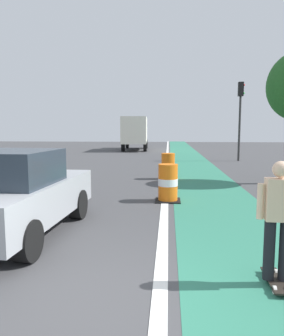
# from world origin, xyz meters

# --- Properties ---
(ground_plane) EXTENTS (100.00, 100.00, 0.00)m
(ground_plane) POSITION_xyz_m (0.00, 0.00, 0.00)
(ground_plane) COLOR #424244
(bike_lane_strip) EXTENTS (2.50, 80.00, 0.01)m
(bike_lane_strip) POSITION_xyz_m (2.40, 12.00, 0.00)
(bike_lane_strip) COLOR #2D755B
(bike_lane_strip) RESTS_ON ground
(lane_divider_stripe) EXTENTS (0.20, 80.00, 0.01)m
(lane_divider_stripe) POSITION_xyz_m (0.90, 12.00, 0.01)
(lane_divider_stripe) COLOR silver
(lane_divider_stripe) RESTS_ON ground
(skateboarder_on_lane) EXTENTS (0.57, 0.81, 1.69)m
(skateboarder_on_lane) POSITION_xyz_m (2.45, 0.81, 0.91)
(skateboarder_on_lane) COLOR black
(skateboarder_on_lane) RESTS_ON ground
(parked_sedan_nearest) EXTENTS (2.06, 4.18, 1.70)m
(parked_sedan_nearest) POSITION_xyz_m (-2.00, 2.56, 0.83)
(parked_sedan_nearest) COLOR #9EA0A5
(parked_sedan_nearest) RESTS_ON ground
(traffic_barrel_front) EXTENTS (0.73, 0.73, 1.09)m
(traffic_barrel_front) POSITION_xyz_m (0.99, 5.89, 0.53)
(traffic_barrel_front) COLOR orange
(traffic_barrel_front) RESTS_ON ground
(traffic_barrel_mid) EXTENTS (0.73, 0.73, 1.09)m
(traffic_barrel_mid) POSITION_xyz_m (0.98, 10.15, 0.53)
(traffic_barrel_mid) COLOR orange
(traffic_barrel_mid) RESTS_ON ground
(delivery_truck_down_block) EXTENTS (2.66, 7.70, 3.23)m
(delivery_truck_down_block) POSITION_xyz_m (-2.34, 29.17, 1.85)
(delivery_truck_down_block) COLOR silver
(delivery_truck_down_block) RESTS_ON ground
(traffic_light_corner) EXTENTS (0.41, 0.32, 5.10)m
(traffic_light_corner) POSITION_xyz_m (5.61, 18.42, 3.50)
(traffic_light_corner) COLOR #2D2D2D
(traffic_light_corner) RESTS_ON ground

